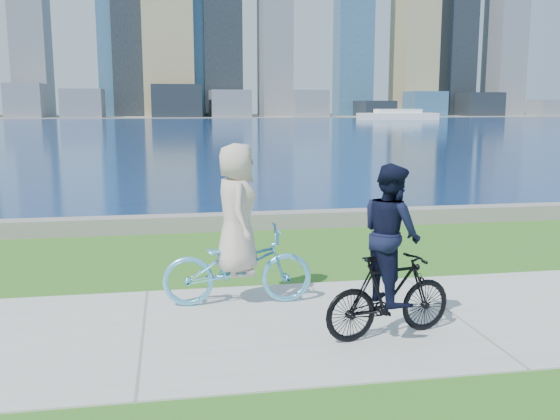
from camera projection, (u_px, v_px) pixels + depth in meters
The scene contains 9 objects.
ground at pixel (142, 335), 7.49m from camera, with size 320.00×320.00×0.00m, color #2B631A.
concrete_path at pixel (142, 335), 7.48m from camera, with size 80.00×3.50×0.02m, color #AFB0AA.
seawall at pixel (153, 224), 13.47m from camera, with size 90.00×0.50×0.35m, color slate.
bay_water at pixel (165, 126), 77.35m from camera, with size 320.00×131.00×0.01m, color navy.
far_shore at pixel (166, 116), 133.62m from camera, with size 320.00×30.00×0.12m, color gray.
city_skyline at pixel (171, 5), 129.02m from camera, with size 176.06×22.50×76.00m.
ferry_far at pixel (398, 115), 107.08m from camera, with size 13.57×3.88×1.84m.
cyclist_woman at pixel (237, 245), 8.49m from camera, with size 0.78×2.07×2.21m.
cyclist_man at pixel (390, 265), 7.27m from camera, with size 0.80×1.72×2.06m.
Camera 1 is at (0.38, -7.31, 2.75)m, focal length 40.00 mm.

